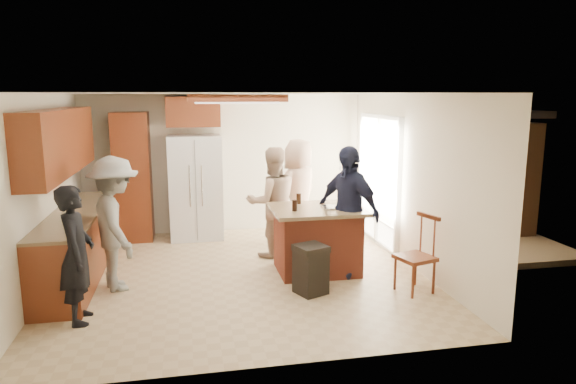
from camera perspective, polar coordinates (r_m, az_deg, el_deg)
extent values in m
plane|color=tan|center=(7.29, -5.26, -9.21)|extent=(5.00, 5.00, 0.00)
plane|color=white|center=(6.86, -5.62, 10.84)|extent=(5.00, 5.00, 0.00)
plane|color=beige|center=(9.43, -7.00, 3.15)|extent=(5.00, 0.00, 5.00)
plane|color=beige|center=(4.54, -2.18, -4.97)|extent=(5.00, 0.00, 5.00)
plane|color=beige|center=(7.17, -25.74, -0.23)|extent=(0.00, 5.00, 5.00)
plane|color=beige|center=(7.63, 13.59, 1.14)|extent=(0.00, 5.00, 5.00)
cube|color=white|center=(8.74, 10.14, 1.14)|extent=(0.02, 1.60, 2.10)
cube|color=white|center=(8.73, 10.02, 1.14)|extent=(0.08, 1.72, 2.10)
cube|color=maroon|center=(7.06, -5.78, 10.35)|extent=(1.30, 0.70, 0.10)
cube|color=white|center=(7.06, -5.77, 9.86)|extent=(1.10, 0.50, 0.02)
cube|color=olive|center=(9.63, 18.41, -5.08)|extent=(3.00, 3.00, 0.10)
cube|color=#593319|center=(10.27, 20.52, 1.76)|extent=(1.40, 1.60, 2.00)
imported|color=black|center=(6.08, -22.43, -6.45)|extent=(0.45, 0.59, 1.54)
imported|color=tan|center=(7.92, -1.74, -1.14)|extent=(0.89, 0.62, 1.70)
imported|color=tan|center=(8.53, 1.21, -0.03)|extent=(1.01, 1.01, 1.77)
imported|color=#1B1E36|center=(7.14, 6.64, -2.11)|extent=(1.00, 1.19, 1.81)
imported|color=gray|center=(6.91, -18.64, -3.36)|extent=(0.85, 1.23, 1.73)
cube|color=maroon|center=(7.66, -22.34, -5.55)|extent=(0.60, 3.00, 0.88)
cube|color=#846B4C|center=(7.55, -22.58, -2.20)|extent=(0.64, 3.00, 0.04)
cube|color=maroon|center=(7.43, -24.07, 5.13)|extent=(0.35, 3.00, 0.85)
cube|color=maroon|center=(9.17, -16.85, 1.61)|extent=(0.60, 0.60, 2.20)
cube|color=maroon|center=(9.03, -10.52, 8.77)|extent=(0.90, 0.60, 0.50)
cube|color=white|center=(9.08, -10.23, 0.53)|extent=(0.90, 0.72, 1.80)
cube|color=gray|center=(8.72, -10.18, 0.12)|extent=(0.01, 0.01, 1.71)
cylinder|color=silver|center=(8.68, -10.86, 0.65)|extent=(0.02, 0.02, 0.70)
cylinder|color=silver|center=(8.68, -9.54, 0.70)|extent=(0.02, 0.02, 0.70)
cube|color=brown|center=(7.30, 3.25, -5.51)|extent=(1.10, 0.85, 0.88)
cube|color=#87704E|center=(7.19, 3.29, -1.95)|extent=(1.28, 1.03, 0.05)
cube|color=silver|center=(7.20, 5.32, -1.67)|extent=(0.39, 0.30, 0.02)
imported|color=brown|center=(7.07, 7.33, -1.81)|extent=(0.24, 0.24, 0.05)
cylinder|color=black|center=(6.96, 0.75, -1.52)|extent=(0.07, 0.07, 0.15)
cylinder|color=black|center=(7.42, 1.20, -0.74)|extent=(0.07, 0.07, 0.15)
cylinder|color=black|center=(7.46, 6.40, -0.75)|extent=(0.07, 0.07, 0.15)
cube|color=black|center=(6.56, 2.54, -8.92)|extent=(0.45, 0.45, 0.55)
cube|color=black|center=(6.46, 2.57, -6.28)|extent=(0.46, 0.46, 0.08)
cube|color=maroon|center=(6.75, 13.93, -7.11)|extent=(0.52, 0.52, 0.05)
cylinder|color=maroon|center=(6.59, 13.71, -9.64)|extent=(0.04, 0.04, 0.44)
cylinder|color=maroon|center=(6.81, 15.89, -9.07)|extent=(0.04, 0.04, 0.44)
cylinder|color=maroon|center=(6.83, 11.81, -8.82)|extent=(0.04, 0.04, 0.44)
cylinder|color=maroon|center=(7.05, 13.97, -8.31)|extent=(0.04, 0.04, 0.44)
cube|color=maroon|center=(6.73, 15.35, -2.62)|extent=(0.15, 0.40, 0.05)
cylinder|color=maroon|center=(6.71, 15.94, -4.90)|extent=(0.03, 0.03, 0.50)
cylinder|color=maroon|center=(6.88, 14.56, -4.45)|extent=(0.03, 0.03, 0.50)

